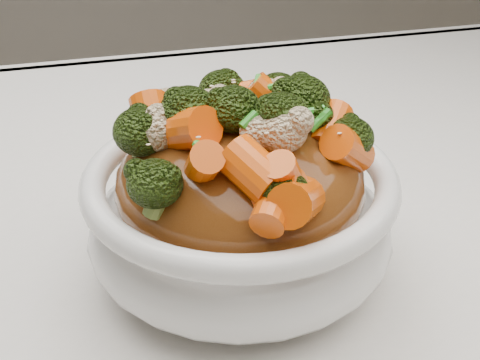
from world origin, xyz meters
name	(u,v)px	position (x,y,z in m)	size (l,w,h in m)	color
tablecloth	(317,266)	(0.00, 0.00, 0.73)	(1.20, 0.80, 0.04)	silver
bowl	(240,219)	(-0.06, -0.01, 0.79)	(0.19, 0.19, 0.07)	white
sauce_base	(240,184)	(-0.06, -0.01, 0.81)	(0.15, 0.15, 0.08)	#603110
carrots	(240,100)	(-0.06, -0.01, 0.87)	(0.15, 0.15, 0.04)	#ED5507
broccoli	(240,102)	(-0.06, -0.01, 0.87)	(0.15, 0.15, 0.04)	black
cauliflower	(240,105)	(-0.06, -0.01, 0.87)	(0.15, 0.15, 0.03)	beige
scallions	(240,99)	(-0.06, -0.01, 0.87)	(0.11, 0.11, 0.02)	#2A8B20
sesame_seeds	(240,99)	(-0.06, -0.01, 0.87)	(0.14, 0.14, 0.01)	beige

